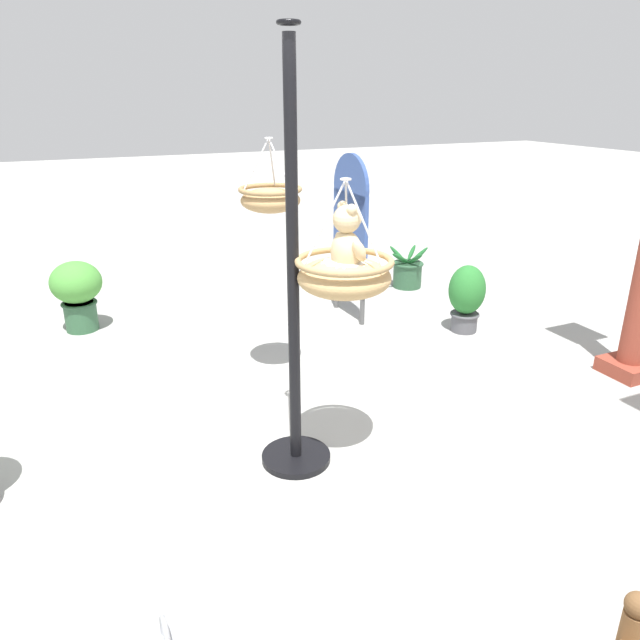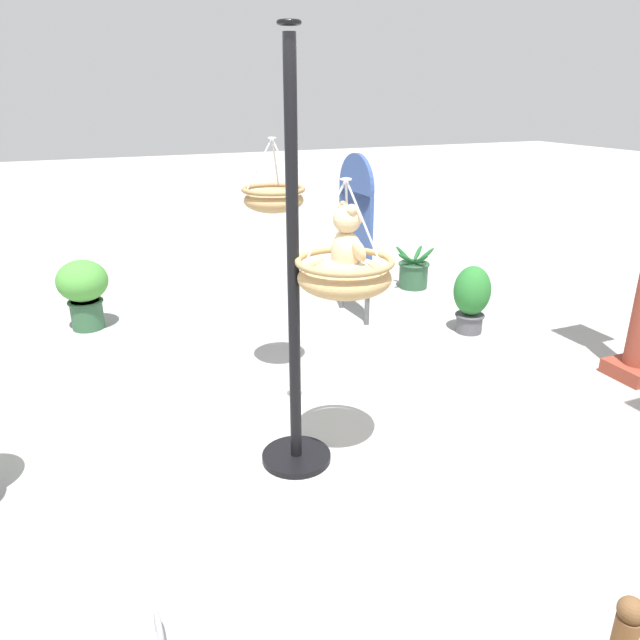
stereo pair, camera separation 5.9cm
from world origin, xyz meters
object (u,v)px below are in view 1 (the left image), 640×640
Objects in this scene: teddy_bear at (348,243)px; hanging_basket_left_high at (270,198)px; potted_plant_small_succulent at (408,272)px; potted_plant_fern_front at (466,296)px; display_sign_board at (350,223)px; display_pole_central at (294,346)px; hanging_basket_with_teddy at (344,275)px; potted_plant_bushy_green at (77,290)px.

hanging_basket_left_high is (-1.26, 0.00, 0.06)m from teddy_bear.
hanging_basket_left_high is 0.96× the size of potted_plant_small_succulent.
display_sign_board is at bearing -135.28° from potted_plant_fern_front.
teddy_bear is at bearing -0.01° from hanging_basket_left_high.
display_pole_central is 4.78× the size of hanging_basket_left_high.
display_sign_board is at bearing -61.60° from potted_plant_small_succulent.
potted_plant_small_succulent is (-1.68, 2.31, -1.29)m from hanging_basket_left_high.
potted_plant_fern_front is 1.47m from potted_plant_small_succulent.
hanging_basket_with_teddy is 3.90m from potted_plant_small_succulent.
hanging_basket_left_high reaches higher than hanging_basket_with_teddy.
hanging_basket_with_teddy is at bearing -27.85° from display_sign_board.
hanging_basket_with_teddy is 0.39× the size of display_sign_board.
teddy_bear is 2.76m from potted_plant_fern_front.
potted_plant_small_succulent is (0.14, 3.67, -0.22)m from potted_plant_bushy_green.
potted_plant_fern_front is at bearing 65.25° from potted_plant_bushy_green.
teddy_bear is at bearing 90.00° from hanging_basket_with_teddy.
teddy_bear is at bearing -53.93° from potted_plant_fern_front.
potted_plant_fern_front is at bearing 126.07° from teddy_bear.
potted_plant_fern_front is at bearing -9.79° from potted_plant_small_succulent.
display_sign_board reaches higher than teddy_bear.
potted_plant_bushy_green is at bearing -156.16° from teddy_bear.
teddy_bear is 2.69m from display_sign_board.
teddy_bear is 0.57× the size of potted_plant_bushy_green.
teddy_bear is 0.60× the size of potted_plant_fern_front.
hanging_basket_with_teddy is at bearing -38.41° from potted_plant_small_succulent.
potted_plant_fern_front is at bearing 125.79° from hanging_basket_with_teddy.
hanging_basket_with_teddy is 1.65× the size of teddy_bear.
display_pole_central is 4.60× the size of potted_plant_small_succulent.
potted_plant_fern_front is 3.77m from potted_plant_bushy_green.
teddy_bear is at bearing 23.84° from potted_plant_bushy_green.
display_sign_board is (-2.20, 1.49, 0.18)m from display_pole_central.
teddy_bear is 0.75× the size of hanging_basket_left_high.
display_pole_central reaches higher than display_sign_board.
hanging_basket_left_high is 0.80× the size of potted_plant_fern_front.
potted_plant_fern_front is (-1.50, 2.08, -0.89)m from hanging_basket_with_teddy.
display_pole_central is 3.15m from potted_plant_bushy_green.
hanging_basket_left_high is 1.72m from display_sign_board.
hanging_basket_with_teddy is 1.19× the size of potted_plant_small_succulent.
display_sign_board is (-0.85, -0.84, 0.62)m from potted_plant_fern_front.
hanging_basket_left_high is at bearing -83.18° from potted_plant_fern_front.
display_sign_board reaches higher than potted_plant_bushy_green.
hanging_basket_left_high is (-1.26, 0.02, 0.23)m from hanging_basket_with_teddy.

